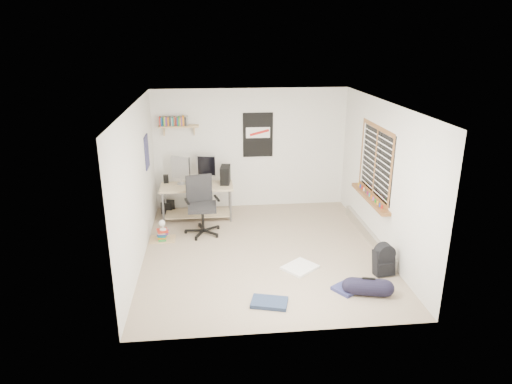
{
  "coord_description": "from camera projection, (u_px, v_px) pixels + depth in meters",
  "views": [
    {
      "loc": [
        -0.84,
        -6.98,
        3.5
      ],
      "look_at": [
        -0.11,
        0.12,
        1.04
      ],
      "focal_mm": 32.0,
      "sensor_mm": 36.0,
      "label": 1
    }
  ],
  "objects": [
    {
      "name": "book_stack",
      "position": [
        162.0,
        232.0,
        8.19
      ],
      "size": [
        0.49,
        0.44,
        0.28
      ],
      "primitive_type": "cube",
      "rotation": [
        0.0,
        0.0,
        -0.3
      ],
      "color": "brown",
      "rests_on": "floor"
    },
    {
      "name": "office_chair",
      "position": [
        202.0,
        209.0,
        8.35
      ],
      "size": [
        0.85,
        0.85,
        1.08
      ],
      "primitive_type": "cube",
      "rotation": [
        0.0,
        0.0,
        0.23
      ],
      "color": "black",
      "rests_on": "floor"
    },
    {
      "name": "monitor_right",
      "position": [
        206.0,
        173.0,
        9.18
      ],
      "size": [
        0.41,
        0.2,
        0.43
      ],
      "primitive_type": "cube",
      "rotation": [
        0.0,
        0.0,
        -0.26
      ],
      "color": "#949498",
      "rests_on": "desk"
    },
    {
      "name": "poster_left_wall",
      "position": [
        147.0,
        152.0,
        8.24
      ],
      "size": [
        0.02,
        0.42,
        0.6
      ],
      "primitive_type": "cube",
      "color": "navy",
      "rests_on": "left_wall"
    },
    {
      "name": "desk_lamp",
      "position": [
        162.0,
        220.0,
        8.1
      ],
      "size": [
        0.19,
        0.23,
        0.2
      ],
      "primitive_type": "cube",
      "rotation": [
        0.0,
        0.0,
        0.4
      ],
      "color": "white",
      "rests_on": "book_stack"
    },
    {
      "name": "ceiling",
      "position": [
        264.0,
        104.0,
        6.97
      ],
      "size": [
        4.0,
        4.5,
        0.01
      ],
      "primitive_type": "cube",
      "color": "white",
      "rests_on": "ground"
    },
    {
      "name": "tshirt",
      "position": [
        300.0,
        267.0,
        7.21
      ],
      "size": [
        0.64,
        0.63,
        0.04
      ],
      "primitive_type": "cube",
      "rotation": [
        0.0,
        0.0,
        0.68
      ],
      "color": "white",
      "rests_on": "floor"
    },
    {
      "name": "jeans_a",
      "position": [
        269.0,
        302.0,
        6.25
      ],
      "size": [
        0.56,
        0.43,
        0.05
      ],
      "primitive_type": "cube",
      "rotation": [
        0.0,
        0.0,
        -0.27
      ],
      "color": "#212F4C",
      "rests_on": "floor"
    },
    {
      "name": "left_wall",
      "position": [
        137.0,
        186.0,
        7.19
      ],
      "size": [
        0.01,
        4.5,
        2.5
      ],
      "primitive_type": "cube",
      "color": "silver",
      "rests_on": "ground"
    },
    {
      "name": "right_wall",
      "position": [
        383.0,
        178.0,
        7.58
      ],
      "size": [
        0.01,
        4.5,
        2.5
      ],
      "primitive_type": "cube",
      "color": "silver",
      "rests_on": "ground"
    },
    {
      "name": "desk",
      "position": [
        197.0,
        201.0,
        9.09
      ],
      "size": [
        1.54,
        0.99,
        0.65
      ],
      "primitive_type": "cube",
      "rotation": [
        0.0,
        0.0,
        -0.28
      ],
      "color": "tan",
      "rests_on": "floor"
    },
    {
      "name": "monitor_left",
      "position": [
        181.0,
        175.0,
        9.02
      ],
      "size": [
        0.4,
        0.28,
        0.44
      ],
      "primitive_type": "cube",
      "rotation": [
        0.0,
        0.0,
        -0.5
      ],
      "color": "#B5B5BB",
      "rests_on": "desk"
    },
    {
      "name": "poster_back_wall",
      "position": [
        258.0,
        135.0,
        9.4
      ],
      "size": [
        0.62,
        0.03,
        0.92
      ],
      "primitive_type": "cube",
      "color": "black",
      "rests_on": "back_wall"
    },
    {
      "name": "pc_tower",
      "position": [
        225.0,
        176.0,
        9.09
      ],
      "size": [
        0.23,
        0.4,
        0.39
      ],
      "primitive_type": "cube",
      "rotation": [
        0.0,
        0.0,
        -0.13
      ],
      "color": "black",
      "rests_on": "desk"
    },
    {
      "name": "baseboard_heater",
      "position": [
        368.0,
        234.0,
        8.23
      ],
      "size": [
        0.08,
        2.5,
        0.18
      ],
      "primitive_type": "cube",
      "color": "#B7B2A8",
      "rests_on": "floor"
    },
    {
      "name": "speaker_left",
      "position": [
        166.0,
        180.0,
        9.14
      ],
      "size": [
        0.11,
        0.11,
        0.2
      ],
      "primitive_type": "cube",
      "rotation": [
        0.0,
        0.0,
        0.07
      ],
      "color": "black",
      "rests_on": "desk"
    },
    {
      "name": "floor",
      "position": [
        263.0,
        252.0,
        7.79
      ],
      "size": [
        4.0,
        4.5,
        0.01
      ],
      "primitive_type": "cube",
      "color": "gray",
      "rests_on": "ground"
    },
    {
      "name": "subwoofer",
      "position": [
        168.0,
        207.0,
        9.41
      ],
      "size": [
        0.27,
        0.27,
        0.25
      ],
      "primitive_type": "cube",
      "rotation": [
        0.0,
        0.0,
        -0.25
      ],
      "color": "black",
      "rests_on": "floor"
    },
    {
      "name": "duffel_bag",
      "position": [
        368.0,
        286.0,
        6.45
      ],
      "size": [
        0.3,
        0.3,
        0.49
      ],
      "primitive_type": "cylinder",
      "rotation": [
        0.0,
        0.0,
        -0.24
      ],
      "color": "black",
      "rests_on": "floor"
    },
    {
      "name": "jeans_b",
      "position": [
        348.0,
        288.0,
        6.63
      ],
      "size": [
        0.54,
        0.51,
        0.05
      ],
      "primitive_type": "cube",
      "rotation": [
        0.0,
        0.0,
        0.59
      ],
      "color": "navy",
      "rests_on": "floor"
    },
    {
      "name": "window",
      "position": [
        375.0,
        162.0,
        7.79
      ],
      "size": [
        0.1,
        1.5,
        1.26
      ],
      "primitive_type": "cube",
      "color": "brown",
      "rests_on": "right_wall"
    },
    {
      "name": "keyboard",
      "position": [
        182.0,
        190.0,
        8.8
      ],
      "size": [
        0.45,
        0.23,
        0.02
      ],
      "primitive_type": "cube",
      "rotation": [
        0.0,
        0.0,
        -0.19
      ],
      "color": "black",
      "rests_on": "desk"
    },
    {
      "name": "backpack",
      "position": [
        384.0,
        262.0,
        6.99
      ],
      "size": [
        0.33,
        0.27,
        0.4
      ],
      "primitive_type": "cube",
      "rotation": [
        0.0,
        0.0,
        0.12
      ],
      "color": "black",
      "rests_on": "floor"
    },
    {
      "name": "back_wall",
      "position": [
        251.0,
        149.0,
        9.5
      ],
      "size": [
        4.0,
        0.01,
        2.5
      ],
      "primitive_type": "cube",
      "color": "silver",
      "rests_on": "ground"
    },
    {
      "name": "wall_shelf",
      "position": [
        179.0,
        126.0,
        9.08
      ],
      "size": [
        0.8,
        0.22,
        0.24
      ],
      "primitive_type": "cube",
      "color": "tan",
      "rests_on": "back_wall"
    },
    {
      "name": "speaker_right",
      "position": [
        200.0,
        183.0,
        8.97
      ],
      "size": [
        0.1,
        0.1,
        0.19
      ],
      "primitive_type": "cube",
      "rotation": [
        0.0,
        0.0,
        -0.04
      ],
      "color": "black",
      "rests_on": "desk"
    }
  ]
}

